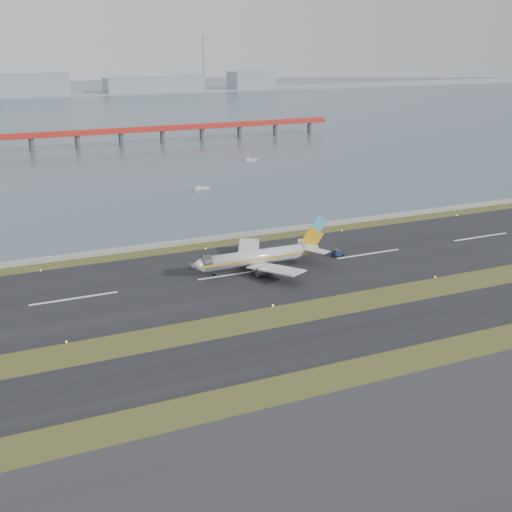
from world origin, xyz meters
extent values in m
plane|color=#324117|center=(0.00, 0.00, 0.00)|extent=(1000.00, 1000.00, 0.00)
cube|color=#2C2C2E|center=(0.00, -55.00, 0.05)|extent=(1000.00, 50.00, 0.10)
cube|color=black|center=(0.00, -12.00, 0.05)|extent=(1000.00, 18.00, 0.10)
cube|color=black|center=(0.00, 30.00, 0.05)|extent=(1000.00, 45.00, 0.10)
cube|color=gray|center=(0.00, 60.00, 0.50)|extent=(1000.00, 2.50, 1.00)
cube|color=#42515F|center=(0.00, 460.00, 0.00)|extent=(1400.00, 800.00, 1.30)
cube|color=red|center=(20.00, 250.00, 7.50)|extent=(260.00, 5.00, 1.60)
cube|color=red|center=(20.00, 250.00, 9.00)|extent=(260.00, 0.40, 1.40)
cylinder|color=#4C4C51|center=(20.00, 250.00, 3.00)|extent=(2.80, 2.80, 7.00)
cylinder|color=#4C4C51|center=(116.00, 250.00, 3.00)|extent=(2.80, 2.80, 7.00)
cube|color=#8897A1|center=(0.00, 620.00, 0.00)|extent=(1400.00, 80.00, 1.00)
cube|color=#8897A1|center=(10.00, 620.00, 11.00)|extent=(70.00, 35.00, 22.00)
cube|color=#8897A1|center=(140.00, 620.00, 8.00)|extent=(110.00, 35.00, 16.00)
cube|color=#8897A1|center=(260.00, 620.00, 10.00)|extent=(50.00, 35.00, 20.00)
cylinder|color=#8897A1|center=(200.00, 620.00, 30.00)|extent=(1.80, 1.80, 60.00)
cylinder|color=silver|center=(5.64, 31.01, 3.50)|extent=(28.00, 3.80, 3.80)
cone|color=silver|center=(-9.96, 31.01, 3.50)|extent=(3.20, 3.80, 3.80)
cone|color=silver|center=(21.84, 31.01, 3.80)|extent=(5.00, 3.80, 3.80)
cube|color=orange|center=(5.64, 29.09, 3.50)|extent=(31.00, 0.06, 0.45)
cube|color=orange|center=(5.64, 32.93, 3.50)|extent=(31.00, 0.06, 0.45)
cube|color=silver|center=(7.84, 22.51, 2.80)|extent=(11.31, 15.89, 1.66)
cube|color=silver|center=(7.84, 39.51, 2.80)|extent=(11.31, 15.89, 1.66)
cylinder|color=#3A393F|center=(6.14, 25.01, 1.60)|extent=(4.20, 2.10, 2.10)
cylinder|color=#3A393F|center=(6.14, 37.01, 1.60)|extent=(4.20, 2.10, 2.10)
cube|color=orange|center=(22.64, 31.01, 6.70)|extent=(6.80, 0.35, 6.85)
cube|color=#46B3C8|center=(24.54, 31.01, 10.40)|extent=(4.85, 0.37, 4.90)
cube|color=silver|center=(22.14, 27.21, 4.30)|extent=(5.64, 6.80, 0.22)
cube|color=silver|center=(22.14, 34.81, 4.30)|extent=(5.64, 6.80, 0.22)
cylinder|color=black|center=(-5.36, 31.01, 0.45)|extent=(0.80, 0.28, 0.80)
cylinder|color=black|center=(7.14, 28.21, 0.55)|extent=(1.00, 0.38, 1.00)
cylinder|color=black|center=(7.14, 33.81, 0.55)|extent=(1.00, 0.38, 1.00)
cube|color=#141A38|center=(31.20, 31.81, 0.90)|extent=(3.48, 2.37, 1.20)
cube|color=#3A393F|center=(30.81, 31.73, 1.70)|extent=(1.66, 1.74, 0.70)
cylinder|color=black|center=(30.27, 30.81, 0.35)|extent=(0.74, 0.43, 0.70)
cylinder|color=black|center=(29.97, 32.38, 0.35)|extent=(0.74, 0.43, 0.70)
cylinder|color=black|center=(32.43, 31.23, 0.35)|extent=(0.74, 0.43, 0.70)
cylinder|color=black|center=(32.13, 32.80, 0.35)|extent=(0.74, 0.43, 0.70)
cube|color=#BBBABF|center=(24.07, 125.59, 0.37)|extent=(6.76, 2.93, 0.84)
cube|color=#BBBABF|center=(22.69, 125.40, 1.12)|extent=(2.05, 1.74, 0.84)
cube|color=#BBBABF|center=(67.47, 175.90, 0.37)|extent=(6.64, 2.31, 0.84)
cube|color=#BBBABF|center=(66.07, 175.96, 1.12)|extent=(1.93, 1.57, 0.84)
camera|label=1|loc=(-56.85, -111.87, 56.77)|focal=45.00mm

